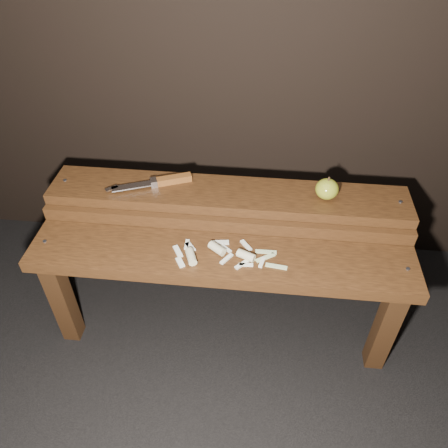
# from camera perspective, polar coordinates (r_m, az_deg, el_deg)

# --- Properties ---
(ground) EXTENTS (60.00, 60.00, 0.00)m
(ground) POSITION_cam_1_polar(r_m,az_deg,el_deg) (1.69, -0.22, -12.87)
(ground) COLOR black
(bench_front_tier) EXTENTS (1.20, 0.20, 0.42)m
(bench_front_tier) POSITION_cam_1_polar(r_m,az_deg,el_deg) (1.38, -0.54, -6.32)
(bench_front_tier) COLOR black
(bench_front_tier) RESTS_ON ground
(bench_rear_tier) EXTENTS (1.20, 0.21, 0.50)m
(bench_rear_tier) POSITION_cam_1_polar(r_m,az_deg,el_deg) (1.50, 0.43, 1.61)
(bench_rear_tier) COLOR black
(bench_rear_tier) RESTS_ON ground
(apple) EXTENTS (0.07, 0.07, 0.08)m
(apple) POSITION_cam_1_polar(r_m,az_deg,el_deg) (1.44, 13.30, 4.47)
(apple) COLOR olive
(apple) RESTS_ON bench_rear_tier
(knife) EXTENTS (0.28, 0.13, 0.03)m
(knife) POSITION_cam_1_polar(r_m,az_deg,el_deg) (1.49, -7.94, 5.56)
(knife) COLOR brown
(knife) RESTS_ON bench_rear_tier
(apple_scraps) EXTENTS (0.36, 0.14, 0.03)m
(apple_scraps) POSITION_cam_1_polar(r_m,az_deg,el_deg) (1.33, -0.34, -3.90)
(apple_scraps) COLOR beige
(apple_scraps) RESTS_ON bench_front_tier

